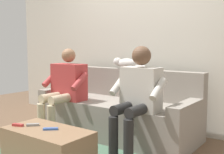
{
  "coord_description": "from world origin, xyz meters",
  "views": [
    {
      "loc": [
        -2.06,
        2.82,
        1.14
      ],
      "look_at": [
        0.0,
        0.01,
        0.77
      ],
      "focal_mm": 44.84,
      "sensor_mm": 36.0,
      "label": 1
    }
  ],
  "objects_px": {
    "remote_gray": "(33,125)",
    "person_right_seated": "(65,86)",
    "person_left_seated": "(138,93)",
    "coffee_table": "(48,147)",
    "cat_on_backrest": "(125,63)",
    "remote_red": "(18,125)",
    "remote_blue": "(51,129)",
    "couch": "(118,112)"
  },
  "relations": [
    {
      "from": "remote_gray",
      "to": "person_right_seated",
      "type": "bearing_deg",
      "value": -113.37
    },
    {
      "from": "person_left_seated",
      "to": "remote_gray",
      "type": "bearing_deg",
      "value": 45.44
    },
    {
      "from": "coffee_table",
      "to": "cat_on_backrest",
      "type": "xyz_separation_m",
      "value": [
        0.09,
        -1.49,
        0.74
      ]
    },
    {
      "from": "person_left_seated",
      "to": "remote_red",
      "type": "distance_m",
      "value": 1.27
    },
    {
      "from": "person_right_seated",
      "to": "person_left_seated",
      "type": "bearing_deg",
      "value": 179.67
    },
    {
      "from": "remote_gray",
      "to": "remote_blue",
      "type": "xyz_separation_m",
      "value": [
        -0.25,
        -0.01,
        -0.0
      ]
    },
    {
      "from": "remote_red",
      "to": "person_right_seated",
      "type": "bearing_deg",
      "value": 85.01
    },
    {
      "from": "remote_red",
      "to": "coffee_table",
      "type": "bearing_deg",
      "value": -2.08
    },
    {
      "from": "couch",
      "to": "remote_red",
      "type": "relative_size",
      "value": 17.7
    },
    {
      "from": "cat_on_backrest",
      "to": "remote_gray",
      "type": "height_order",
      "value": "cat_on_backrest"
    },
    {
      "from": "person_right_seated",
      "to": "remote_blue",
      "type": "xyz_separation_m",
      "value": [
        -0.58,
        0.76,
        -0.28
      ]
    },
    {
      "from": "couch",
      "to": "coffee_table",
      "type": "xyz_separation_m",
      "value": [
        0.0,
        1.2,
        -0.12
      ]
    },
    {
      "from": "coffee_table",
      "to": "remote_gray",
      "type": "height_order",
      "value": "remote_gray"
    },
    {
      "from": "remote_blue",
      "to": "person_left_seated",
      "type": "bearing_deg",
      "value": 14.44
    },
    {
      "from": "remote_red",
      "to": "remote_blue",
      "type": "bearing_deg",
      "value": -2.16
    },
    {
      "from": "coffee_table",
      "to": "remote_red",
      "type": "relative_size",
      "value": 7.49
    },
    {
      "from": "cat_on_backrest",
      "to": "remote_blue",
      "type": "xyz_separation_m",
      "value": [
        -0.13,
        1.48,
        -0.56
      ]
    },
    {
      "from": "cat_on_backrest",
      "to": "remote_red",
      "type": "bearing_deg",
      "value": 81.74
    },
    {
      "from": "remote_blue",
      "to": "remote_gray",
      "type": "bearing_deg",
      "value": 141.61
    },
    {
      "from": "person_left_seated",
      "to": "cat_on_backrest",
      "type": "relative_size",
      "value": 2.28
    },
    {
      "from": "person_right_seated",
      "to": "cat_on_backrest",
      "type": "bearing_deg",
      "value": -122.38
    },
    {
      "from": "person_right_seated",
      "to": "couch",
      "type": "bearing_deg",
      "value": -142.43
    },
    {
      "from": "cat_on_backrest",
      "to": "coffee_table",
      "type": "bearing_deg",
      "value": 93.64
    },
    {
      "from": "remote_gray",
      "to": "remote_red",
      "type": "relative_size",
      "value": 1.07
    },
    {
      "from": "remote_red",
      "to": "remote_gray",
      "type": "bearing_deg",
      "value": 21.74
    },
    {
      "from": "couch",
      "to": "person_left_seated",
      "type": "height_order",
      "value": "person_left_seated"
    },
    {
      "from": "person_left_seated",
      "to": "coffee_table",
      "type": "bearing_deg",
      "value": 54.58
    },
    {
      "from": "remote_gray",
      "to": "remote_red",
      "type": "xyz_separation_m",
      "value": [
        0.11,
        0.1,
        0.0
      ]
    },
    {
      "from": "remote_gray",
      "to": "remote_red",
      "type": "bearing_deg",
      "value": -5.59
    },
    {
      "from": "person_left_seated",
      "to": "remote_red",
      "type": "bearing_deg",
      "value": 44.9
    },
    {
      "from": "cat_on_backrest",
      "to": "remote_red",
      "type": "distance_m",
      "value": 1.7
    },
    {
      "from": "person_left_seated",
      "to": "remote_blue",
      "type": "distance_m",
      "value": 0.96
    },
    {
      "from": "cat_on_backrest",
      "to": "remote_gray",
      "type": "relative_size",
      "value": 4.03
    },
    {
      "from": "coffee_table",
      "to": "cat_on_backrest",
      "type": "bearing_deg",
      "value": -86.36
    },
    {
      "from": "remote_gray",
      "to": "remote_red",
      "type": "distance_m",
      "value": 0.15
    },
    {
      "from": "remote_gray",
      "to": "remote_blue",
      "type": "relative_size",
      "value": 0.89
    },
    {
      "from": "person_right_seated",
      "to": "remote_gray",
      "type": "xyz_separation_m",
      "value": [
        -0.33,
        0.78,
        -0.28
      ]
    },
    {
      "from": "remote_blue",
      "to": "person_right_seated",
      "type": "bearing_deg",
      "value": 85.7
    },
    {
      "from": "couch",
      "to": "coffee_table",
      "type": "distance_m",
      "value": 1.2
    },
    {
      "from": "remote_red",
      "to": "couch",
      "type": "bearing_deg",
      "value": 56.72
    },
    {
      "from": "person_right_seated",
      "to": "coffee_table",
      "type": "bearing_deg",
      "value": 125.19
    },
    {
      "from": "person_left_seated",
      "to": "cat_on_backrest",
      "type": "xyz_separation_m",
      "value": [
        0.64,
        -0.72,
        0.26
      ]
    }
  ]
}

